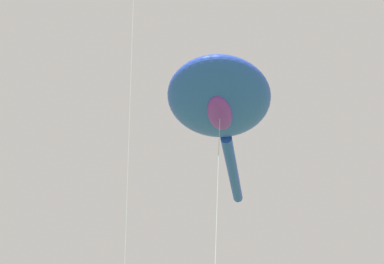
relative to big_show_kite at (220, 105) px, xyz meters
The scene contains 1 object.
big_show_kite is the anchor object (origin of this frame).
Camera 1 is at (-5.73, -2.51, 1.71)m, focal length 43.34 mm.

